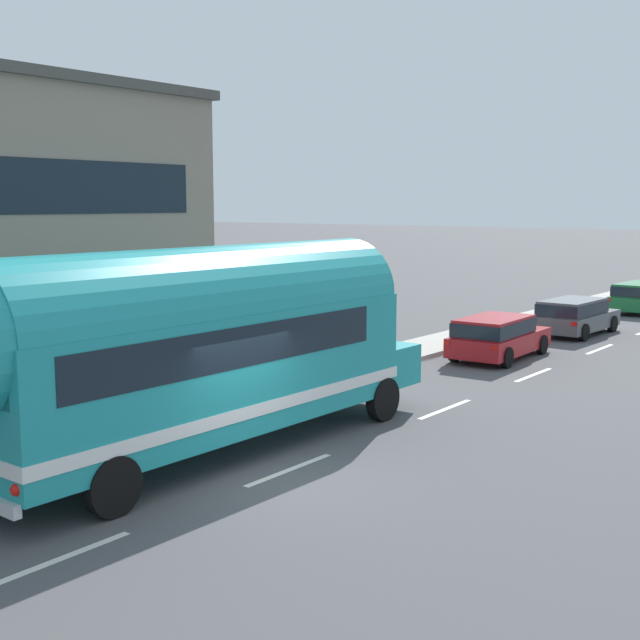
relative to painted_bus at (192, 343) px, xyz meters
The scene contains 6 objects.
ground_plane 2.95m from the painted_bus, ahead, with size 300.00×300.00×0.00m, color #4C4C4F.
lane_markings 12.85m from the painted_bus, 93.34° to the left, with size 3.79×80.00×0.01m.
sidewalk_slab 10.71m from the painted_bus, 105.80° to the left, with size 2.07×90.00×0.15m, color #ADA89E.
painted_bus is the anchor object (origin of this frame).
car_lead 13.44m from the painted_bus, 90.64° to the left, with size 2.07×4.39×1.37m.
car_second 19.71m from the painted_bus, 90.08° to the left, with size 2.00×4.29×1.37m.
Camera 1 is at (9.69, -10.94, 4.94)m, focal length 46.90 mm.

